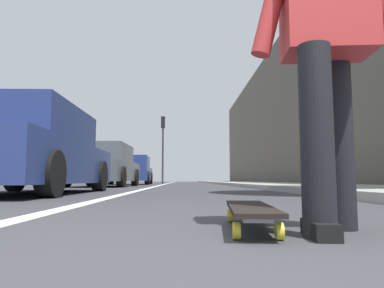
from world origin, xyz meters
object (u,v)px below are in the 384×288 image
object	(u,v)px
skateboard	(250,210)
parked_car_far	(132,171)
skater_person	(326,31)
parked_car_near	(29,152)
traffic_light	(163,137)
parked_car_mid	(104,166)

from	to	relation	value
skateboard	parked_car_far	bearing A→B (deg)	10.01
parked_car_far	skater_person	bearing A→B (deg)	-168.97
skateboard	parked_car_far	distance (m)	17.42
parked_car_near	skater_person	bearing A→B (deg)	-143.77
skateboard	traffic_light	world-z (taller)	traffic_light
parked_car_mid	parked_car_far	xyz separation A→B (m)	(6.18, -0.12, -0.00)
parked_car_mid	traffic_light	world-z (taller)	traffic_light
skateboard	parked_car_mid	distance (m)	11.43
skateboard	parked_car_near	bearing A→B (deg)	34.17
skateboard	parked_car_far	xyz separation A→B (m)	(17.15, 3.03, 0.63)
skateboard	parked_car_near	world-z (taller)	parked_car_near
parked_car_near	parked_car_far	distance (m)	12.75
skateboard	traffic_light	size ratio (longest dim) A/B	0.18
skateboard	parked_car_near	xyz separation A→B (m)	(4.40, 2.98, 0.62)
parked_car_near	parked_car_far	size ratio (longest dim) A/B	1.07
parked_car_near	parked_car_mid	world-z (taller)	parked_car_mid
skater_person	traffic_light	xyz separation A→B (m)	(22.90, 2.06, 2.27)
skateboard	skater_person	world-z (taller)	skater_person
skater_person	parked_car_far	size ratio (longest dim) A/B	0.39
parked_car_near	traffic_light	xyz separation A→B (m)	(18.36, -1.27, 2.49)
parked_car_far	traffic_light	xyz separation A→B (m)	(5.61, -1.31, 2.48)
skater_person	parked_car_mid	size ratio (longest dim) A/B	0.37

